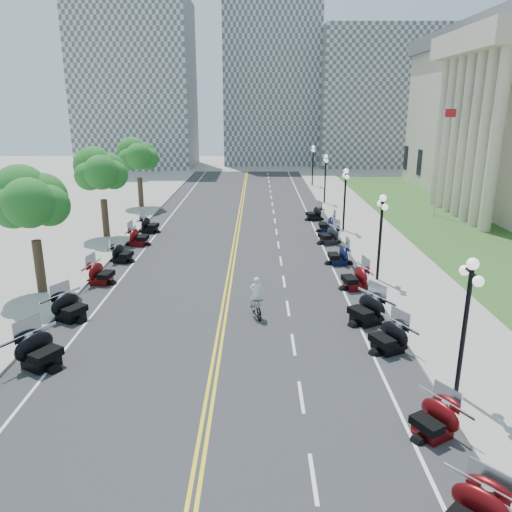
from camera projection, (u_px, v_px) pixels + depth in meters
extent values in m
plane|color=gray|center=(225.00, 308.00, 25.14)|extent=(160.00, 160.00, 0.00)
cube|color=#333335|center=(234.00, 252.00, 34.71)|extent=(16.00, 90.00, 0.01)
cube|color=yellow|center=(232.00, 252.00, 34.71)|extent=(0.12, 90.00, 0.00)
cube|color=yellow|center=(235.00, 252.00, 34.71)|extent=(0.12, 90.00, 0.00)
cube|color=white|center=(326.00, 252.00, 34.69)|extent=(0.12, 90.00, 0.00)
cube|color=white|center=(142.00, 252.00, 34.73)|extent=(0.12, 90.00, 0.00)
cube|color=white|center=(313.00, 478.00, 13.63)|extent=(0.12, 2.00, 0.00)
cube|color=white|center=(301.00, 397.00, 17.46)|extent=(0.12, 2.00, 0.00)
cube|color=white|center=(293.00, 344.00, 21.29)|extent=(0.12, 2.00, 0.00)
cube|color=white|center=(288.00, 308.00, 25.12)|extent=(0.12, 2.00, 0.00)
cube|color=white|center=(284.00, 281.00, 28.95)|extent=(0.12, 2.00, 0.00)
cube|color=white|center=(281.00, 261.00, 32.78)|extent=(0.12, 2.00, 0.00)
cube|color=white|center=(278.00, 245.00, 36.61)|extent=(0.12, 2.00, 0.00)
cube|color=white|center=(276.00, 232.00, 40.44)|extent=(0.12, 2.00, 0.00)
cube|color=white|center=(275.00, 221.00, 44.27)|extent=(0.12, 2.00, 0.00)
cube|color=white|center=(273.00, 212.00, 48.10)|extent=(0.12, 2.00, 0.00)
cube|color=white|center=(272.00, 204.00, 51.94)|extent=(0.12, 2.00, 0.00)
cube|color=white|center=(271.00, 197.00, 55.77)|extent=(0.12, 2.00, 0.00)
cube|color=white|center=(270.00, 191.00, 59.60)|extent=(0.12, 2.00, 0.00)
cube|color=white|center=(270.00, 186.00, 63.43)|extent=(0.12, 2.00, 0.00)
cube|color=white|center=(269.00, 182.00, 67.26)|extent=(0.12, 2.00, 0.00)
cube|color=white|center=(268.00, 178.00, 71.09)|extent=(0.12, 2.00, 0.00)
cube|color=white|center=(268.00, 174.00, 74.92)|extent=(0.12, 2.00, 0.00)
cube|color=#9E9991|center=(384.00, 252.00, 34.66)|extent=(5.00, 90.00, 0.15)
cube|color=#9E9991|center=(83.00, 251.00, 34.72)|extent=(5.00, 90.00, 0.15)
cube|color=#356023|center=(444.00, 226.00, 42.30)|extent=(9.00, 60.00, 0.10)
cube|color=gray|center=(137.00, 85.00, 80.82)|extent=(18.00, 14.00, 26.00)
cube|color=gray|center=(271.00, 75.00, 85.92)|extent=(16.00, 12.00, 30.00)
cube|color=gray|center=(378.00, 99.00, 84.14)|extent=(20.00, 14.00, 22.00)
imported|color=#A51414|center=(256.00, 307.00, 23.94)|extent=(0.96, 1.86, 1.07)
imported|color=silver|center=(256.00, 279.00, 23.55)|extent=(0.62, 0.40, 1.69)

